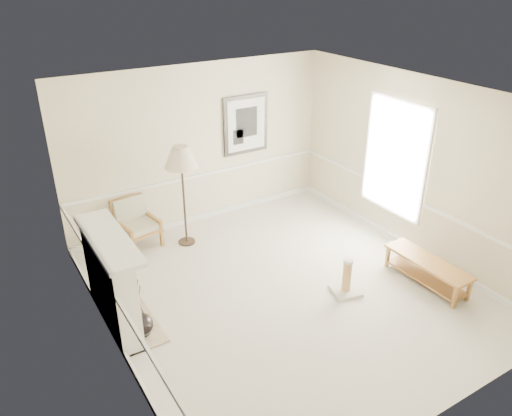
{
  "coord_description": "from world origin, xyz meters",
  "views": [
    {
      "loc": [
        -3.57,
        -4.99,
        4.39
      ],
      "look_at": [
        -0.07,
        0.7,
        1.09
      ],
      "focal_mm": 35.0,
      "sensor_mm": 36.0,
      "label": 1
    }
  ],
  "objects_px": {
    "floor_vase": "(142,325)",
    "bench": "(427,268)",
    "floor_lamp": "(181,160)",
    "scratching_post": "(346,282)",
    "armchair": "(135,220)"
  },
  "relations": [
    {
      "from": "floor_vase",
      "to": "bench",
      "type": "bearing_deg",
      "value": -15.2
    },
    {
      "from": "floor_lamp",
      "to": "scratching_post",
      "type": "bearing_deg",
      "value": -61.62
    },
    {
      "from": "floor_vase",
      "to": "scratching_post",
      "type": "xyz_separation_m",
      "value": [
        2.89,
        -0.67,
        0.01
      ]
    },
    {
      "from": "floor_vase",
      "to": "scratching_post",
      "type": "bearing_deg",
      "value": -13.02
    },
    {
      "from": "floor_vase",
      "to": "floor_lamp",
      "type": "xyz_separation_m",
      "value": [
        1.5,
        1.91,
        1.38
      ]
    },
    {
      "from": "floor_vase",
      "to": "armchair",
      "type": "relative_size",
      "value": 1.07
    },
    {
      "from": "scratching_post",
      "to": "floor_lamp",
      "type": "bearing_deg",
      "value": 118.38
    },
    {
      "from": "bench",
      "to": "scratching_post",
      "type": "height_order",
      "value": "scratching_post"
    },
    {
      "from": "armchair",
      "to": "scratching_post",
      "type": "height_order",
      "value": "armchair"
    },
    {
      "from": "bench",
      "to": "floor_vase",
      "type": "bearing_deg",
      "value": 164.8
    },
    {
      "from": "armchair",
      "to": "floor_lamp",
      "type": "relative_size",
      "value": 0.47
    },
    {
      "from": "bench",
      "to": "floor_lamp",
      "type": "bearing_deg",
      "value": 130.62
    },
    {
      "from": "floor_vase",
      "to": "floor_lamp",
      "type": "relative_size",
      "value": 0.5
    },
    {
      "from": "bench",
      "to": "scratching_post",
      "type": "bearing_deg",
      "value": 159.72
    },
    {
      "from": "floor_vase",
      "to": "scratching_post",
      "type": "height_order",
      "value": "floor_vase"
    }
  ]
}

